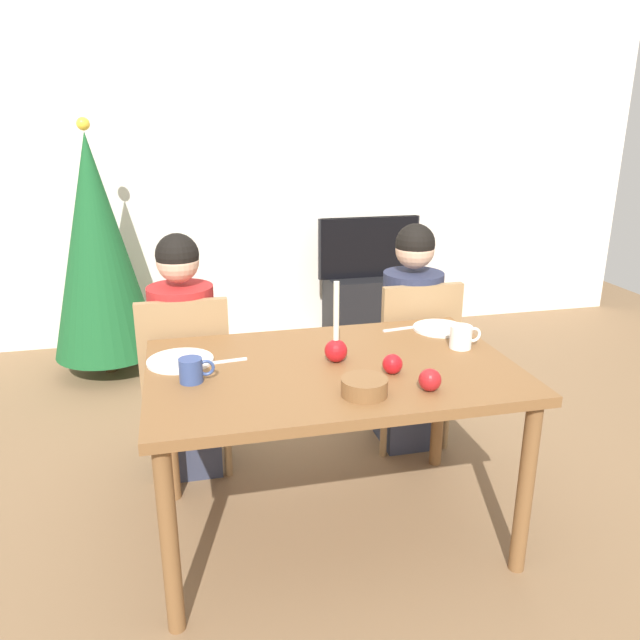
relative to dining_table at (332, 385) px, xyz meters
The scene contains 20 objects.
ground_plane 0.67m from the dining_table, ahead, with size 7.68×7.68×0.00m, color brown.
back_wall 2.68m from the dining_table, 90.00° to the left, with size 6.40×0.10×2.60m, color silver.
dining_table is the anchor object (origin of this frame).
chair_left 0.83m from the dining_table, 132.15° to the left, with size 0.40×0.40×0.90m.
chair_right 0.85m from the dining_table, 46.41° to the left, with size 0.40×0.40×0.90m.
person_left_child 0.85m from the dining_table, 130.67° to the left, with size 0.30×0.30×1.17m.
person_right_child 0.87m from the dining_table, 47.90° to the left, with size 0.30×0.30×1.17m.
tv_stand 2.50m from the dining_table, 69.11° to the left, with size 0.64×0.40×0.48m, color black.
tv 2.46m from the dining_table, 69.11° to the left, with size 0.79×0.05×0.46m.
christmas_tree 2.27m from the dining_table, 117.61° to the left, with size 0.68×0.68×1.66m.
candle_centerpiece 0.16m from the dining_table, 55.61° to the left, with size 0.09×0.09×0.32m.
plate_left 0.60m from the dining_table, 163.43° to the left, with size 0.26×0.26×0.01m, color white.
plate_right 0.65m from the dining_table, 27.29° to the left, with size 0.24×0.24×0.01m, color white.
mug_left 0.54m from the dining_table, behind, with size 0.13×0.09×0.09m.
mug_right 0.59m from the dining_table, ahead, with size 0.13×0.09×0.09m.
fork_left 0.43m from the dining_table, 162.52° to the left, with size 0.18×0.01×0.01m, color silver.
fork_right 0.54m from the dining_table, 39.50° to the left, with size 0.18×0.01×0.01m, color silver.
bowl_walnuts 0.30m from the dining_table, 80.96° to the right, with size 0.16×0.16×0.06m, color brown.
apple_near_candle 0.42m from the dining_table, 46.94° to the right, with size 0.08×0.08×0.08m, color #AB191C.
apple_by_left_plate 0.26m from the dining_table, 31.88° to the right, with size 0.08×0.08×0.08m, color red.
Camera 1 is at (-0.54, -2.11, 1.66)m, focal length 34.45 mm.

